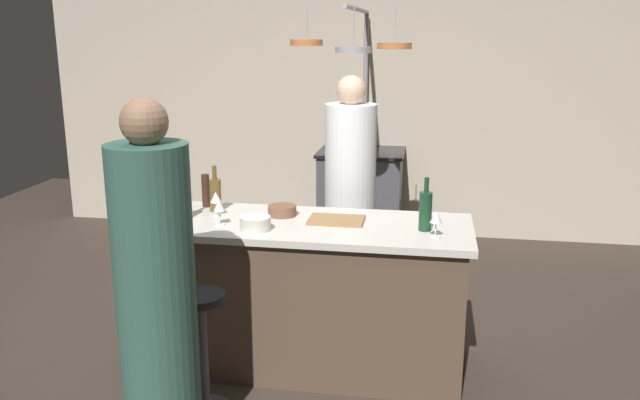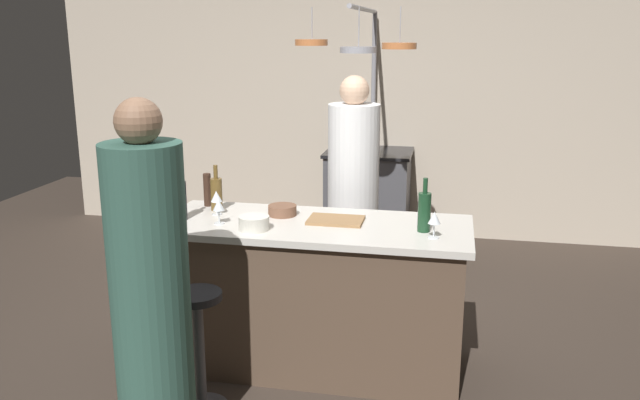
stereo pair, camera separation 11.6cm
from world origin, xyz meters
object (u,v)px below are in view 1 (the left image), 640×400
bar_stool_left (203,348)px  wine_bottle_dark (180,201)px  mixing_bowl_wooden (282,211)px  cutting_board (336,220)px  wine_bottle_green (425,210)px  pepper_mill (206,191)px  wine_glass_by_chef (216,198)px  stove_range (361,196)px  wine_glass_near_left_guest (436,218)px  wine_glass_near_right_guest (219,207)px  guest_left (156,301)px  mixing_bowl_ceramic (255,224)px  wine_bottle_amber (215,194)px  chef (350,205)px

bar_stool_left → wine_bottle_dark: (-0.30, 0.54, 0.65)m
bar_stool_left → mixing_bowl_wooden: 0.97m
cutting_board → mixing_bowl_wooden: mixing_bowl_wooden is taller
wine_bottle_green → pepper_mill: bearing=168.7°
wine_glass_by_chef → stove_range: bearing=75.4°
pepper_mill → cutting_board: bearing=-12.3°
wine_glass_near_left_guest → wine_glass_near_right_guest: size_ratio=1.00×
wine_bottle_dark → wine_glass_by_chef: size_ratio=2.16×
stove_range → cutting_board: bearing=-87.3°
guest_left → wine_glass_near_left_guest: bearing=34.0°
wine_bottle_green → wine_glass_near_left_guest: size_ratio=2.08×
wine_glass_near_right_guest → stove_range: bearing=78.2°
bar_stool_left → cutting_board: cutting_board is taller
guest_left → pepper_mill: guest_left is taller
stove_range → wine_glass_near_left_guest: wine_glass_near_left_guest is taller
wine_bottle_green → mixing_bowl_ceramic: bearing=-170.3°
guest_left → wine_glass_near_right_guest: size_ratio=11.71×
wine_bottle_amber → wine_bottle_dark: bearing=-118.7°
pepper_mill → wine_glass_near_left_guest: bearing=-15.1°
cutting_board → wine_bottle_dark: (-0.90, -0.14, 0.11)m
pepper_mill → wine_bottle_dark: (-0.04, -0.32, 0.02)m
wine_glass_near_right_guest → guest_left: bearing=-91.4°
cutting_board → wine_bottle_dark: wine_bottle_dark is taller
wine_bottle_green → wine_glass_near_right_guest: (-1.16, -0.09, -0.01)m
stove_range → wine_bottle_dark: (-0.79, -2.53, 0.58)m
cutting_board → bar_stool_left: bearing=-131.9°
pepper_mill → mixing_bowl_wooden: pepper_mill is taller
guest_left → wine_bottle_green: (1.18, 0.95, 0.22)m
stove_range → cutting_board: size_ratio=2.78×
pepper_mill → wine_glass_by_chef: (0.13, -0.18, 0.00)m
mixing_bowl_wooden → wine_bottle_dark: bearing=-159.6°
chef → wine_bottle_dark: bearing=-133.0°
chef → wine_bottle_green: bearing=-59.3°
wine_bottle_dark → mixing_bowl_ceramic: bearing=-13.0°
wine_bottle_amber → wine_glass_near_left_guest: (1.34, -0.30, -0.00)m
wine_bottle_dark → wine_glass_near_left_guest: 1.47m
bar_stool_left → wine_glass_near_left_guest: (1.17, 0.47, 0.63)m
chef → wine_glass_by_chef: (-0.71, -0.80, 0.22)m
guest_left → wine_bottle_green: bearing=38.8°
stove_range → bar_stool_left: bearing=-99.1°
cutting_board → wine_bottle_amber: 0.78m
cutting_board → wine_glass_near_right_guest: 0.68m
wine_bottle_green → wine_glass_near_right_guest: wine_bottle_green is taller
wine_bottle_green → wine_glass_by_chef: (-1.25, 0.10, -0.01)m
wine_bottle_green → wine_glass_near_left_guest: bearing=-62.3°
guest_left → wine_glass_by_chef: 1.07m
chef → cutting_board: bearing=-88.6°
chef → bar_stool_left: (-0.58, -1.48, -0.41)m
bar_stool_left → chef: bearing=68.5°
wine_bottle_amber → guest_left: bearing=-85.2°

